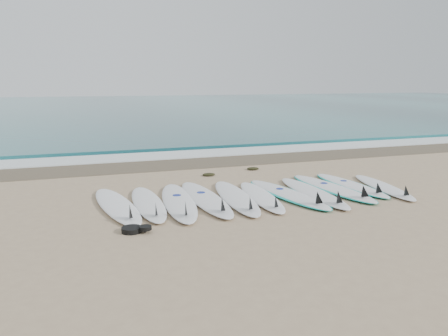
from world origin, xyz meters
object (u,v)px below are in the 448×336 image
object	(u,v)px
surfboard_5	(262,197)
leash_coil	(135,229)
surfboard_0	(118,206)
surfboard_10	(384,187)

from	to	relation	value
surfboard_5	leash_coil	distance (m)	2.90
surfboard_0	leash_coil	world-z (taller)	surfboard_0
surfboard_0	leash_coil	bearing A→B (deg)	-92.23
surfboard_10	leash_coil	size ratio (longest dim) A/B	5.43
surfboard_5	leash_coil	size ratio (longest dim) A/B	5.54
surfboard_0	surfboard_5	bearing A→B (deg)	-12.91
surfboard_5	surfboard_10	distance (m)	2.87
surfboard_5	surfboard_10	bearing A→B (deg)	3.78
surfboard_5	surfboard_10	size ratio (longest dim) A/B	1.02
leash_coil	surfboard_10	bearing A→B (deg)	10.33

